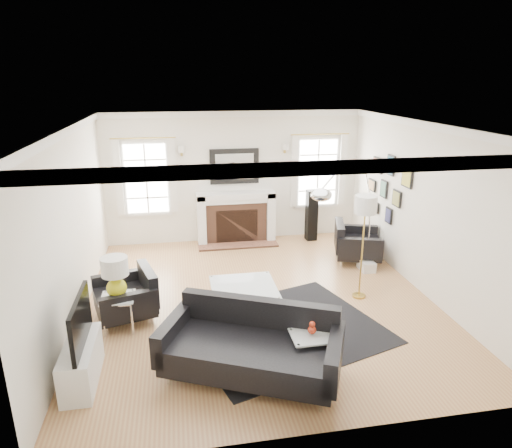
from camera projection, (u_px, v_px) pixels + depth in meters
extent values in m
plane|color=#AD7148|center=(259.00, 299.00, 7.45)|extent=(6.00, 6.00, 0.00)
cube|color=silver|center=(234.00, 177.00, 9.83)|extent=(5.50, 0.04, 2.80)
cube|color=silver|center=(318.00, 312.00, 4.21)|extent=(5.50, 0.04, 2.80)
cube|color=silver|center=(72.00, 227.00, 6.57)|extent=(0.04, 6.00, 2.80)
cube|color=silver|center=(424.00, 209.00, 7.48)|extent=(0.04, 6.00, 2.80)
cube|color=white|center=(260.00, 125.00, 6.59)|extent=(5.50, 6.00, 0.02)
cube|color=white|center=(260.00, 130.00, 6.61)|extent=(5.50, 6.00, 0.12)
cube|color=white|center=(201.00, 219.00, 9.78)|extent=(0.18, 0.38, 1.10)
cube|color=white|center=(270.00, 216.00, 10.03)|extent=(0.18, 0.38, 1.10)
cube|color=white|center=(236.00, 195.00, 9.75)|extent=(1.70, 0.38, 0.12)
cube|color=white|center=(236.00, 200.00, 9.79)|extent=(1.50, 0.34, 0.10)
cube|color=brown|center=(236.00, 222.00, 9.96)|extent=(1.30, 0.30, 0.90)
cube|color=black|center=(237.00, 226.00, 9.89)|extent=(0.90, 0.10, 0.76)
cube|color=brown|center=(238.00, 244.00, 9.84)|extent=(1.70, 0.50, 0.04)
cube|color=black|center=(234.00, 166.00, 9.72)|extent=(1.05, 0.06, 0.75)
cube|color=white|center=(235.00, 167.00, 9.69)|extent=(0.82, 0.02, 0.55)
cube|color=white|center=(146.00, 179.00, 9.48)|extent=(1.00, 0.05, 1.60)
cube|color=white|center=(146.00, 179.00, 9.46)|extent=(0.84, 0.02, 1.44)
cube|color=white|center=(118.00, 178.00, 9.28)|extent=(0.14, 0.05, 1.55)
cube|color=white|center=(173.00, 176.00, 9.47)|extent=(0.14, 0.05, 1.55)
cube|color=white|center=(317.00, 172.00, 10.10)|extent=(1.00, 0.05, 1.60)
cube|color=white|center=(318.00, 173.00, 10.07)|extent=(0.84, 0.02, 1.44)
cube|color=white|center=(294.00, 172.00, 9.90)|extent=(0.14, 0.05, 1.55)
cube|color=white|center=(343.00, 170.00, 10.08)|extent=(0.14, 0.05, 1.55)
cube|color=black|center=(407.00, 175.00, 7.90)|extent=(0.03, 0.34, 0.44)
cube|color=gold|center=(406.00, 175.00, 7.89)|extent=(0.01, 0.29, 0.39)
cube|color=black|center=(391.00, 165.00, 8.49)|extent=(0.03, 0.28, 0.38)
cube|color=#2D617B|center=(390.00, 165.00, 8.49)|extent=(0.01, 0.23, 0.33)
cube|color=black|center=(378.00, 165.00, 9.04)|extent=(0.03, 0.40, 0.30)
cube|color=#B15036|center=(377.00, 165.00, 9.03)|extent=(0.01, 0.35, 0.25)
cube|color=black|center=(397.00, 198.00, 8.33)|extent=(0.03, 0.30, 0.30)
cube|color=olive|center=(396.00, 198.00, 8.33)|extent=(0.01, 0.25, 0.25)
cube|color=black|center=(384.00, 189.00, 8.83)|extent=(0.03, 0.26, 0.34)
cube|color=#4B7D66|center=(383.00, 189.00, 8.83)|extent=(0.01, 0.21, 0.29)
cube|color=black|center=(372.00, 185.00, 9.36)|extent=(0.03, 0.32, 0.24)
cube|color=#B5824D|center=(371.00, 185.00, 9.36)|extent=(0.01, 0.27, 0.19)
cube|color=black|center=(389.00, 215.00, 8.69)|extent=(0.03, 0.24, 0.30)
cube|color=navy|center=(388.00, 216.00, 8.69)|extent=(0.01, 0.19, 0.25)
cube|color=black|center=(375.00, 207.00, 9.25)|extent=(0.03, 0.28, 0.22)
cube|color=#864E6D|center=(375.00, 207.00, 9.25)|extent=(0.01, 0.23, 0.17)
cube|color=white|center=(81.00, 363.00, 5.38)|extent=(0.35, 1.00, 0.50)
cube|color=black|center=(80.00, 321.00, 5.22)|extent=(0.05, 1.00, 0.58)
cube|color=black|center=(284.00, 329.00, 6.56)|extent=(3.19, 2.90, 0.01)
cube|color=black|center=(250.00, 355.00, 5.43)|extent=(2.23, 1.71, 0.34)
cube|color=black|center=(259.00, 319.00, 5.75)|extent=(1.90, 0.98, 0.56)
cube|color=black|center=(174.00, 333.00, 5.63)|extent=(0.54, 0.93, 0.43)
cube|color=black|center=(334.00, 357.00, 5.16)|extent=(0.54, 0.93, 0.43)
cube|color=black|center=(125.00, 302.00, 6.78)|extent=(0.99, 0.99, 0.30)
cube|color=black|center=(148.00, 284.00, 6.86)|extent=(0.35, 0.81, 0.50)
cube|color=black|center=(119.00, 284.00, 7.08)|extent=(0.81, 0.34, 0.38)
cube|color=black|center=(129.00, 306.00, 6.39)|extent=(0.81, 0.34, 0.38)
cube|color=black|center=(358.00, 247.00, 8.93)|extent=(1.03, 1.03, 0.31)
cube|color=black|center=(339.00, 235.00, 8.90)|extent=(0.38, 0.84, 0.52)
cube|color=black|center=(361.00, 249.00, 8.49)|extent=(0.83, 0.36, 0.39)
cube|color=black|center=(356.00, 234.00, 9.28)|extent=(0.83, 0.36, 0.39)
cube|color=silver|center=(244.00, 287.00, 6.92)|extent=(0.98, 0.98, 0.02)
cylinder|color=silver|center=(217.00, 316.00, 6.49)|extent=(0.04, 0.04, 0.44)
cylinder|color=silver|center=(279.00, 311.00, 6.64)|extent=(0.04, 0.04, 0.44)
cylinder|color=silver|center=(212.00, 289.00, 7.33)|extent=(0.04, 0.04, 0.44)
cylinder|color=silver|center=(267.00, 285.00, 7.48)|extent=(0.04, 0.04, 0.44)
cube|color=silver|center=(118.00, 298.00, 6.44)|extent=(0.46, 0.46, 0.02)
cylinder|color=silver|center=(104.00, 321.00, 6.30)|extent=(0.04, 0.04, 0.51)
cylinder|color=silver|center=(132.00, 318.00, 6.37)|extent=(0.04, 0.04, 0.51)
cylinder|color=silver|center=(107.00, 308.00, 6.66)|extent=(0.04, 0.04, 0.51)
cylinder|color=silver|center=(134.00, 306.00, 6.72)|extent=(0.04, 0.04, 0.51)
cube|color=silver|center=(312.00, 336.00, 5.42)|extent=(0.49, 0.41, 0.02)
cylinder|color=silver|center=(298.00, 365.00, 5.31)|extent=(0.04, 0.04, 0.54)
cylinder|color=silver|center=(332.00, 361.00, 5.38)|extent=(0.04, 0.04, 0.54)
cylinder|color=silver|center=(291.00, 349.00, 5.62)|extent=(0.04, 0.04, 0.54)
cylinder|color=silver|center=(323.00, 345.00, 5.69)|extent=(0.04, 0.04, 0.54)
sphere|color=yellow|center=(117.00, 288.00, 6.39)|extent=(0.28, 0.28, 0.28)
cylinder|color=yellow|center=(116.00, 279.00, 6.35)|extent=(0.04, 0.04, 0.11)
cylinder|color=white|center=(114.00, 266.00, 6.29)|extent=(0.38, 0.38, 0.26)
sphere|color=#B52F17|center=(312.00, 330.00, 5.40)|extent=(0.10, 0.10, 0.10)
sphere|color=#B52F17|center=(312.00, 324.00, 5.37)|extent=(0.07, 0.07, 0.07)
cube|color=white|center=(366.00, 265.00, 8.57)|extent=(0.24, 0.38, 0.19)
ellipsoid|color=silver|center=(321.00, 195.00, 6.75)|extent=(0.32, 0.32, 0.19)
cylinder|color=gold|center=(359.00, 296.00, 7.55)|extent=(0.22, 0.22, 0.03)
cylinder|color=gold|center=(362.00, 254.00, 7.32)|extent=(0.03, 0.03, 1.53)
cylinder|color=white|center=(366.00, 205.00, 7.06)|extent=(0.35, 0.35, 0.28)
cube|color=black|center=(311.00, 215.00, 10.04)|extent=(0.24, 0.24, 1.13)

